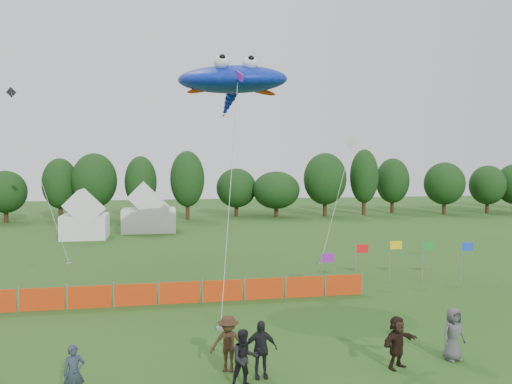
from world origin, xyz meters
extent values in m
plane|color=#234C16|center=(0.00, 0.00, 0.00)|extent=(160.00, 160.00, 0.00)
cylinder|color=#382314|center=(-21.24, 44.50, 0.96)|extent=(0.50, 0.50, 1.91)
ellipsoid|color=black|center=(-21.24, 44.50, 3.45)|extent=(4.61, 4.61, 4.30)
cylinder|color=#382314|center=(-15.73, 46.21, 1.19)|extent=(0.50, 0.50, 2.38)
ellipsoid|color=black|center=(-15.73, 46.21, 4.30)|extent=(4.09, 4.09, 5.35)
cylinder|color=#382314|center=(-11.75, 45.39, 1.29)|extent=(0.50, 0.50, 2.57)
ellipsoid|color=black|center=(-11.75, 45.39, 4.64)|extent=(5.20, 5.20, 5.79)
cylinder|color=#382314|center=(-6.44, 45.32, 1.23)|extent=(0.50, 0.50, 2.46)
ellipsoid|color=black|center=(-6.44, 45.32, 4.45)|extent=(3.78, 3.78, 5.55)
cylinder|color=#382314|center=(-0.99, 43.92, 1.33)|extent=(0.50, 0.50, 2.66)
ellipsoid|color=black|center=(-0.99, 43.92, 4.81)|extent=(4.05, 4.05, 5.99)
cylinder|color=#382314|center=(5.28, 46.53, 0.99)|extent=(0.50, 0.50, 1.98)
ellipsoid|color=black|center=(5.28, 46.53, 3.58)|extent=(5.06, 5.06, 4.46)
cylinder|color=#382314|center=(9.99, 44.56, 0.93)|extent=(0.50, 0.50, 1.86)
ellipsoid|color=black|center=(9.99, 44.56, 3.35)|extent=(5.86, 5.86, 4.18)
cylinder|color=#382314|center=(16.28, 44.38, 1.31)|extent=(0.50, 0.50, 2.62)
ellipsoid|color=black|center=(16.28, 44.38, 4.73)|extent=(5.41, 5.41, 5.89)
cylinder|color=#382314|center=(21.78, 44.99, 1.39)|extent=(0.50, 0.50, 2.78)
ellipsoid|color=black|center=(21.78, 44.99, 5.02)|extent=(3.67, 3.67, 6.26)
cylinder|color=#382314|center=(26.67, 46.88, 1.21)|extent=(0.50, 0.50, 2.42)
ellipsoid|color=black|center=(26.67, 46.88, 4.36)|extent=(4.46, 4.46, 5.44)
cylinder|color=#382314|center=(32.69, 44.13, 1.12)|extent=(0.50, 0.50, 2.24)
ellipsoid|color=black|center=(32.69, 44.13, 4.04)|extent=(5.26, 5.26, 5.03)
cylinder|color=#382314|center=(39.09, 44.15, 1.05)|extent=(0.50, 0.50, 2.10)
ellipsoid|color=black|center=(39.09, 44.15, 3.80)|extent=(4.74, 4.74, 4.73)
cube|color=white|center=(-10.70, 30.09, 1.04)|extent=(3.80, 3.80, 2.09)
cube|color=white|center=(-5.26, 33.57, 1.10)|extent=(5.02, 4.02, 2.21)
cube|color=red|center=(-9.33, 7.35, 0.50)|extent=(1.90, 0.06, 1.00)
cube|color=red|center=(-7.33, 7.35, 0.50)|extent=(1.90, 0.06, 1.00)
cube|color=red|center=(-5.33, 7.35, 0.50)|extent=(1.90, 0.06, 1.00)
cube|color=red|center=(-3.33, 7.35, 0.50)|extent=(1.90, 0.06, 1.00)
cube|color=red|center=(-1.33, 7.35, 0.50)|extent=(1.90, 0.06, 1.00)
cube|color=red|center=(0.67, 7.35, 0.50)|extent=(1.90, 0.06, 1.00)
cube|color=red|center=(2.67, 7.35, 0.50)|extent=(1.90, 0.06, 1.00)
cube|color=red|center=(4.67, 7.35, 0.50)|extent=(1.90, 0.06, 1.00)
cylinder|color=gray|center=(4.00, 8.85, 0.91)|extent=(0.06, 0.06, 1.81)
cube|color=purple|center=(4.35, 8.85, 1.59)|extent=(0.70, 0.02, 0.45)
cylinder|color=gray|center=(6.00, 9.09, 1.09)|extent=(0.06, 0.06, 2.18)
cube|color=red|center=(6.35, 9.09, 1.95)|extent=(0.70, 0.02, 0.45)
cylinder|color=gray|center=(8.00, 9.24, 1.14)|extent=(0.06, 0.06, 2.29)
cube|color=yellow|center=(8.35, 9.24, 2.06)|extent=(0.70, 0.02, 0.45)
cylinder|color=gray|center=(10.00, 9.35, 1.09)|extent=(0.06, 0.06, 2.19)
cube|color=#148C26|center=(10.35, 9.35, 1.96)|extent=(0.70, 0.02, 0.45)
cylinder|color=gray|center=(12.00, 8.80, 1.08)|extent=(0.06, 0.06, 2.15)
cube|color=blue|center=(12.35, 8.80, 1.93)|extent=(0.70, 0.02, 0.45)
imported|color=#273042|center=(-6.51, -1.80, 0.77)|extent=(0.63, 0.49, 1.53)
imported|color=black|center=(-1.85, -1.83, 0.84)|extent=(0.88, 0.72, 1.67)
imported|color=#372416|center=(-2.15, -0.64, 0.87)|extent=(1.26, 0.92, 1.74)
imported|color=black|center=(-1.27, -1.28, 0.87)|extent=(1.02, 0.42, 1.73)
imported|color=#47474B|center=(5.19, -1.15, 0.86)|extent=(0.93, 0.70, 1.72)
imported|color=black|center=(3.08, -1.41, 0.83)|extent=(1.59, 1.10, 1.65)
ellipsoid|color=#0E2CCD|center=(-0.12, 12.42, 11.22)|extent=(7.25, 6.23, 2.16)
sphere|color=white|center=(-0.89, 11.08, 11.89)|extent=(0.87, 0.87, 0.87)
sphere|color=white|center=(0.66, 11.08, 11.89)|extent=(0.87, 0.87, 0.87)
ellipsoid|color=red|center=(-1.77, 12.63, 10.65)|extent=(1.81, 0.79, 0.28)
ellipsoid|color=red|center=(1.53, 12.63, 10.65)|extent=(1.81, 0.79, 0.28)
cube|color=purple|center=(-0.12, 10.05, 11.01)|extent=(0.37, 0.96, 0.70)
cylinder|color=#A5A5A5|center=(-1.02, 6.85, 5.46)|extent=(1.84, 7.09, 10.93)
cube|color=gray|center=(-1.92, 3.31, 0.05)|extent=(0.30, 0.30, 0.10)
cube|color=silver|center=(11.59, 23.89, 8.32)|extent=(1.20, 0.33, 1.20)
cylinder|color=#A5A5A5|center=(8.80, 19.45, 4.16)|extent=(5.63, 8.93, 8.34)
cube|color=gray|center=(6.00, 15.00, 0.05)|extent=(0.30, 0.30, 0.10)
cube|color=black|center=(-15.84, 27.68, 12.26)|extent=(0.85, 0.25, 0.85)
cylinder|color=#A5A5A5|center=(-12.92, 22.84, 6.13)|extent=(5.88, 9.71, 12.28)
cube|color=gray|center=(-10.00, 18.00, 0.05)|extent=(0.30, 0.30, 0.10)
camera|label=1|loc=(-4.18, -15.66, 6.36)|focal=35.00mm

